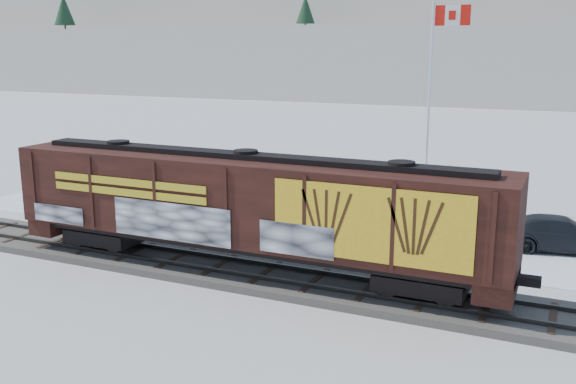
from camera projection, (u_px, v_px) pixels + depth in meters
The scene contains 9 objects.
ground at pixel (265, 280), 24.02m from camera, with size 500.00×500.00×0.00m, color white.
rail_track at pixel (265, 276), 23.99m from camera, with size 50.00×3.40×0.43m.
parking_strip at pixel (335, 229), 30.67m from camera, with size 40.00×8.00×0.03m, color white.
hillside at pixel (540, 21), 145.01m from camera, with size 360.00×110.00×93.00m.
hopper_railcar at pixel (246, 204), 23.69m from camera, with size 19.25×3.06×4.32m.
flagpole at pixel (430, 137), 33.60m from camera, with size 2.30×0.90×10.77m.
car_silver at pixel (306, 215), 30.01m from camera, with size 1.87×4.64×1.58m, color #A0A3A7.
car_white at pixel (454, 221), 29.07m from camera, with size 1.67×4.79×1.58m, color silver.
car_dark at pixel (561, 234), 27.24m from camera, with size 2.06×5.06×1.47m, color black.
Camera 1 is at (10.19, -20.32, 8.47)m, focal length 40.00 mm.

